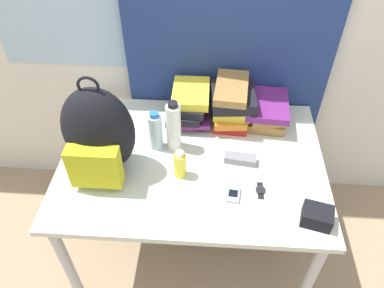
% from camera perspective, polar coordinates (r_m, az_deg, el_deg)
% --- Properties ---
extents(wall_back, '(6.00, 0.06, 2.50)m').
position_cam_1_polar(wall_back, '(1.93, 0.96, 20.66)').
color(wall_back, silver).
rests_on(wall_back, ground_plane).
extents(curtain_blue, '(1.07, 0.04, 2.50)m').
position_cam_1_polar(curtain_blue, '(1.88, 6.10, 19.75)').
color(curtain_blue, navy).
rests_on(curtain_blue, ground_plane).
extents(desk, '(1.26, 0.90, 0.72)m').
position_cam_1_polar(desk, '(1.85, 0.00, -3.91)').
color(desk, beige).
rests_on(desk, ground_plane).
extents(backpack, '(0.32, 0.27, 0.50)m').
position_cam_1_polar(backpack, '(1.66, -14.10, 1.42)').
color(backpack, black).
rests_on(backpack, desk).
extents(book_stack_left, '(0.23, 0.28, 0.19)m').
position_cam_1_polar(book_stack_left, '(1.96, -0.42, 6.06)').
color(book_stack_left, black).
rests_on(book_stack_left, desk).
extents(book_stack_center, '(0.24, 0.29, 0.23)m').
position_cam_1_polar(book_stack_center, '(1.94, 6.04, 6.26)').
color(book_stack_center, red).
rests_on(book_stack_center, desk).
extents(book_stack_right, '(0.23, 0.29, 0.13)m').
position_cam_1_polar(book_stack_right, '(1.99, 11.20, 4.92)').
color(book_stack_right, olive).
rests_on(book_stack_right, desk).
extents(water_bottle, '(0.06, 0.06, 0.22)m').
position_cam_1_polar(water_bottle, '(1.79, -5.58, 1.94)').
color(water_bottle, silver).
rests_on(water_bottle, desk).
extents(sports_bottle, '(0.07, 0.07, 0.27)m').
position_cam_1_polar(sports_bottle, '(1.77, -2.81, 2.67)').
color(sports_bottle, white).
rests_on(sports_bottle, desk).
extents(sunscreen_bottle, '(0.05, 0.05, 0.15)m').
position_cam_1_polar(sunscreen_bottle, '(1.68, -1.84, -3.14)').
color(sunscreen_bottle, yellow).
rests_on(sunscreen_bottle, desk).
extents(cell_phone, '(0.07, 0.09, 0.02)m').
position_cam_1_polar(cell_phone, '(1.65, 6.28, -7.65)').
color(cell_phone, '#B7BCC6').
rests_on(cell_phone, desk).
extents(sunglasses_case, '(0.16, 0.08, 0.04)m').
position_cam_1_polar(sunglasses_case, '(1.79, 7.37, -2.28)').
color(sunglasses_case, gray).
rests_on(sunglasses_case, desk).
extents(camera_pouch, '(0.14, 0.12, 0.07)m').
position_cam_1_polar(camera_pouch, '(1.62, 18.52, -10.40)').
color(camera_pouch, black).
rests_on(camera_pouch, desk).
extents(wristwatch, '(0.04, 0.09, 0.01)m').
position_cam_1_polar(wristwatch, '(1.69, 10.39, -6.95)').
color(wristwatch, black).
rests_on(wristwatch, desk).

